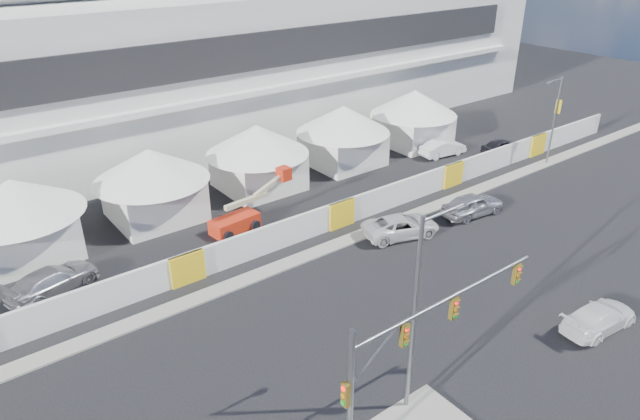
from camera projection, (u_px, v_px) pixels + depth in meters
ground at (433, 372)px, 27.79m from camera, size 160.00×160.00×0.00m
far_curb at (485, 187)px, 47.54m from camera, size 80.00×1.20×0.12m
stadium at (195, 37)px, 57.88m from camera, size 80.00×24.80×21.98m
tent_row at (207, 164)px, 43.75m from camera, size 53.40×8.40×5.40m
hoarding_fence at (340, 214)px, 40.93m from camera, size 70.00×0.25×2.00m
scaffold_tower at (472, 41)px, 75.78m from camera, size 4.40×4.40×12.00m
sedan_silver at (473, 205)px, 42.64m from camera, size 2.62×5.24×1.71m
pickup_curb at (401, 226)px, 39.76m from camera, size 4.00×5.93×1.51m
pickup_near at (599, 317)px, 30.53m from camera, size 2.39×5.03×1.42m
lot_car_a at (443, 148)px, 53.89m from camera, size 2.19×4.79×1.52m
lot_car_b at (502, 146)px, 54.48m from camera, size 2.35×4.39×1.42m
lot_car_c at (52, 281)px, 33.55m from camera, size 3.80×5.88×1.58m
traffic_mast at (397, 366)px, 22.29m from camera, size 10.72×0.66×6.80m
streetlight_median at (419, 302)px, 23.42m from camera, size 2.63×0.26×9.52m
streetlight_curb at (554, 115)px, 50.20m from camera, size 2.37×0.53×8.01m
boom_lift at (242, 216)px, 40.75m from camera, size 7.02×1.95×3.52m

